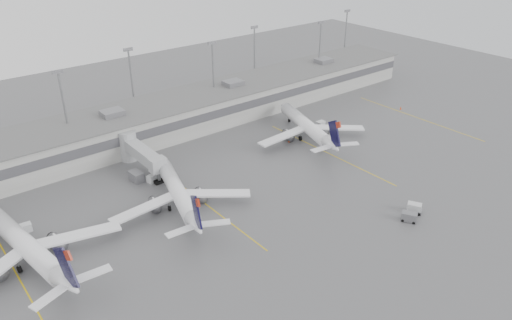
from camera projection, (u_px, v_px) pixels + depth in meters
ground at (355, 225)px, 91.35m from camera, size 260.00×260.00×0.00m
terminal at (187, 112)px, 129.72m from camera, size 152.00×17.00×9.45m
light_masts at (173, 77)px, 130.13m from camera, size 142.40×8.00×20.60m
jet_bridge_right at (137, 151)px, 109.99m from camera, size 4.00×17.20×7.00m
stand_markings at (271, 175)px, 108.02m from camera, size 105.25×40.00×0.01m
jet_far_left at (28, 247)px, 79.89m from camera, size 29.41×33.19×10.77m
jet_mid_left at (179, 193)px, 95.26m from camera, size 26.41×30.02×9.96m
jet_mid_right at (308, 126)px, 123.51m from camera, size 27.28×31.06×10.37m
baggage_tug at (414, 209)px, 94.71m from camera, size 3.01×3.48×1.91m
baggage_cart at (409, 217)px, 92.01m from camera, size 2.74×3.22×1.80m
gse_uld_a at (25, 228)px, 89.18m from camera, size 2.27×1.63×1.52m
gse_uld_b at (153, 178)px, 105.21m from camera, size 2.53×2.03×1.56m
gse_uld_c at (320, 124)px, 130.99m from camera, size 2.25×1.52×1.58m
gse_loader at (136, 176)px, 105.36m from camera, size 2.39×3.54×2.11m
cone_b at (138, 177)px, 106.66m from camera, size 0.47×0.47×0.74m
cone_c at (289, 141)px, 122.87m from camera, size 0.46×0.46×0.73m
cone_d at (401, 108)px, 142.34m from camera, size 0.50×0.50×0.80m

